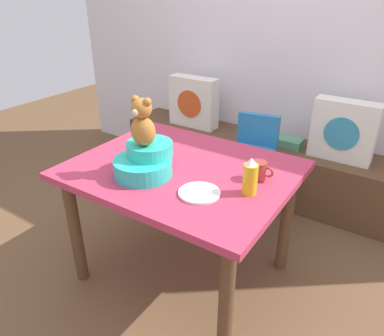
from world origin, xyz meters
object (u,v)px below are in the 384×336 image
Objects in this scene: highchair at (252,155)px; teddy_bear at (143,123)px; infant_seat_teal at (145,161)px; cell_phone at (141,144)px; pillow_floral_right at (344,131)px; ketchup_bottle at (250,177)px; coffee_mug at (259,171)px; dinner_plate_near at (199,193)px; dining_table at (182,184)px; book_stack at (289,142)px; pillow_floral_left at (194,102)px.

highchair is 3.16× the size of teddy_bear.
cell_phone is at bearing 134.02° from infant_seat_teal.
highchair is at bearing 79.01° from teddy_bear.
ketchup_bottle reaches higher than pillow_floral_right.
teddy_bear is 2.08× the size of coffee_mug.
pillow_floral_right and infant_seat_teal have the same top height.
teddy_bear is 0.44m from dinner_plate_near.
coffee_mug is (0.33, -0.68, 0.27)m from highchair.
infant_seat_teal reaches higher than highchair.
teddy_bear is at bearing 146.20° from cell_phone.
cell_phone is (-0.27, 0.28, -0.27)m from teddy_bear.
dinner_plate_near is at bearing -39.20° from dining_table.
dinner_plate_near is at bearing -104.14° from pillow_floral_right.
infant_seat_teal is at bearing -102.51° from book_stack.
coffee_mug reaches higher than cell_phone.
pillow_floral_left is at bearing 151.69° from highchair.
coffee_mug is 0.34m from dinner_plate_near.
coffee_mug is (0.21, -1.12, 0.30)m from book_stack.
infant_seat_teal is at bearing 176.17° from dinner_plate_near.
book_stack is 0.80× the size of teddy_bear.
dining_table is 3.54× the size of infant_seat_teal.
dinner_plate_near is (-0.35, -1.39, 0.07)m from pillow_floral_right.
ketchup_bottle is 1.54× the size of coffee_mug.
infant_seat_teal is at bearing -116.96° from pillow_floral_right.
pillow_floral_right is 1.76× the size of teddy_bear.
highchair reaches higher than dining_table.
book_stack is 0.17× the size of dining_table.
teddy_bear is at bearing -168.22° from ketchup_bottle.
pillow_floral_right reaches higher than highchair.
coffee_mug is at bearing -79.43° from book_stack.
dinner_plate_near is 1.39× the size of cell_phone.
pillow_floral_right is 0.56× the size of highchair.
dining_table is at bearing 175.80° from cell_phone.
pillow_floral_right is at bearing -3.10° from book_stack.
pillow_floral_left is 1.49m from infant_seat_teal.
pillow_floral_right is 0.43m from book_stack.
cell_phone is at bearing -117.44° from book_stack.
dining_table is at bearing 140.80° from dinner_plate_near.
infant_seat_teal is at bearing -152.74° from coffee_mug.
pillow_floral_right reaches higher than coffee_mug.
highchair is 0.80m from coffee_mug.
pillow_floral_right is 1.27m from ketchup_bottle.
infant_seat_teal is 1.78× the size of ketchup_bottle.
cell_phone is at bearing 153.87° from dinner_plate_near.
ketchup_bottle is at bearing -7.16° from dining_table.
pillow_floral_right is (1.28, 0.00, 0.00)m from pillow_floral_left.
pillow_floral_left is at bearing 135.17° from coffee_mug.
pillow_floral_left is 1.33× the size of infant_seat_teal.
pillow_floral_right is 3.67× the size of coffee_mug.
pillow_floral_right is at bearing 64.22° from dining_table.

